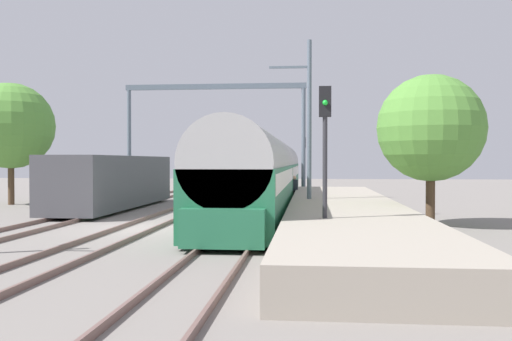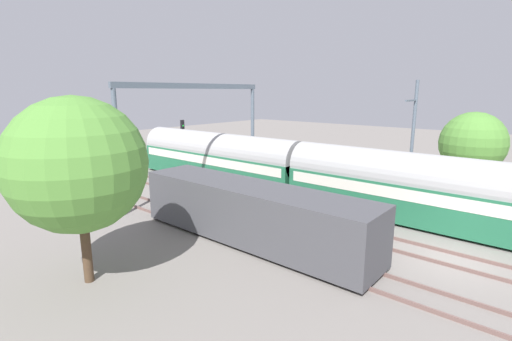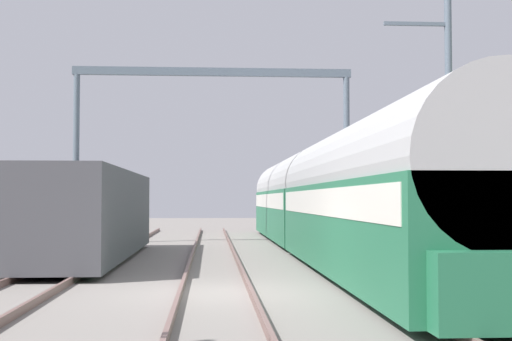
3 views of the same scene
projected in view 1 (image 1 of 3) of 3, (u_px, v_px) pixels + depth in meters
The scene contains 14 objects.
ground at pixel (142, 228), 21.58m from camera, with size 120.00×120.00×0.00m, color gray.
track_far_west at pixel (42, 225), 21.97m from camera, with size 1.52×60.00×0.16m.
track_west at pixel (142, 226), 21.58m from camera, with size 1.52×60.00×0.16m.
track_east at pixel (246, 227), 21.19m from camera, with size 1.52×60.00×0.16m.
platform at pixel (344, 213), 22.81m from camera, with size 4.40×28.00×0.90m.
passenger_train at pixel (267, 172), 31.82m from camera, with size 2.93×32.85×3.82m.
freight_car at pixel (114, 182), 30.12m from camera, with size 2.80×13.00×2.70m.
person_crossing at pixel (294, 188), 32.85m from camera, with size 0.42×0.27×1.73m.
railway_signal_near at pixel (325, 144), 16.47m from camera, with size 0.36×0.30×4.80m.
railway_signal_far at pixel (304, 157), 46.57m from camera, with size 0.36×0.30×4.59m.
catenary_gantry at pixel (215, 117), 38.16m from camera, with size 12.48×0.28×7.86m.
catenary_pole_east_mid at pixel (308, 126), 24.97m from camera, with size 1.90×0.20×8.00m.
tree_west_background at pixel (11, 126), 33.03m from camera, with size 5.07×5.07×7.21m.
tree_east_background at pixel (431, 128), 22.04m from camera, with size 4.22×4.22×6.01m.
Camera 1 is at (6.46, -21.02, 2.60)m, focal length 39.20 mm.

